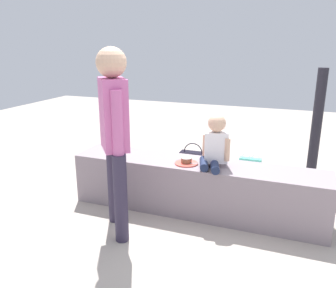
{
  "coord_description": "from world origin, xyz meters",
  "views": [
    {
      "loc": [
        0.85,
        -2.99,
        1.6
      ],
      "look_at": [
        -0.17,
        -0.3,
        0.75
      ],
      "focal_mm": 36.89,
      "sensor_mm": 36.0,
      "label": 1
    }
  ],
  "objects": [
    {
      "name": "concrete_ledge",
      "position": [
        0.0,
        0.0,
        0.25
      ],
      "size": [
        2.43,
        0.45,
        0.5
      ],
      "primitive_type": "cube",
      "color": "gray",
      "rests_on": "ground_plane"
    },
    {
      "name": "cake_plate",
      "position": [
        -0.08,
        -0.06,
        0.53
      ],
      "size": [
        0.22,
        0.22,
        0.07
      ],
      "color": "#E0594C",
      "rests_on": "concrete_ledge"
    },
    {
      "name": "railing_post",
      "position": [
        1.07,
        1.09,
        0.53
      ],
      "size": [
        0.36,
        0.36,
        1.35
      ],
      "color": "black",
      "rests_on": "ground_plane"
    },
    {
      "name": "gift_bag",
      "position": [
        0.4,
        0.87,
        0.16
      ],
      "size": [
        0.25,
        0.08,
        0.37
      ],
      "color": "#59C6B2",
      "rests_on": "ground_plane"
    },
    {
      "name": "water_bottle_near_gift",
      "position": [
        0.41,
        1.15,
        0.09
      ],
      "size": [
        0.07,
        0.07,
        0.19
      ],
      "color": "silver",
      "rests_on": "ground_plane"
    },
    {
      "name": "ground_plane",
      "position": [
        0.0,
        0.0,
        0.0
      ],
      "size": [
        12.0,
        12.0,
        0.0
      ],
      "primitive_type": "plane",
      "color": "#A79C92"
    },
    {
      "name": "handbag_black_leather",
      "position": [
        -0.34,
        1.05,
        0.13
      ],
      "size": [
        0.33,
        0.15,
        0.38
      ],
      "color": "black",
      "rests_on": "ground_plane"
    },
    {
      "name": "adult_standing",
      "position": [
        -0.53,
        -0.59,
        0.95
      ],
      "size": [
        0.35,
        0.39,
        1.58
      ],
      "color": "#2F283E",
      "rests_on": "ground_plane"
    },
    {
      "name": "child_seated",
      "position": [
        0.18,
        -0.03,
        0.72
      ],
      "size": [
        0.29,
        0.35,
        0.48
      ],
      "color": "#1C2746",
      "rests_on": "concrete_ledge"
    },
    {
      "name": "cake_box_white",
      "position": [
        -0.74,
        1.19,
        0.07
      ],
      "size": [
        0.33,
        0.34,
        0.13
      ],
      "primitive_type": "cube",
      "rotation": [
        0.0,
        0.0,
        -0.19
      ],
      "color": "white",
      "rests_on": "ground_plane"
    },
    {
      "name": "party_cup_red",
      "position": [
        0.96,
        0.48,
        0.05
      ],
      "size": [
        0.08,
        0.08,
        0.1
      ],
      "primitive_type": "cylinder",
      "color": "red",
      "rests_on": "ground_plane"
    }
  ]
}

